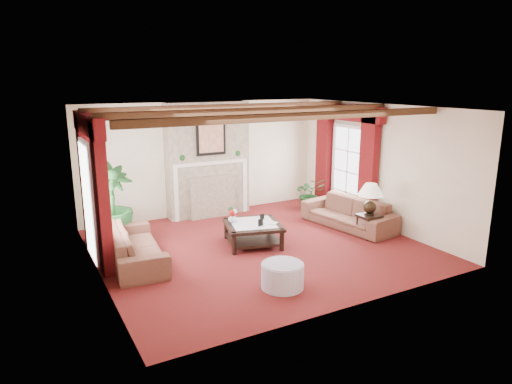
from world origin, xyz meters
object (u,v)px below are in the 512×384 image
sofa_right (349,208)px  side_table (368,226)px  sofa_left (135,240)px  ottoman (282,276)px  potted_palm (111,221)px  coffee_table (253,234)px

sofa_right → side_table: size_ratio=4.59×
sofa_left → ottoman: sofa_left is taller
sofa_right → ottoman: (-2.89, -1.91, -0.23)m
sofa_left → potted_palm: bearing=12.8°
sofa_left → side_table: (4.58, -0.98, -0.17)m
sofa_right → potted_palm: 5.05m
coffee_table → side_table: 2.43m
side_table → ottoman: (-2.81, -1.16, -0.05)m
potted_palm → coffee_table: (2.44, -1.45, -0.23)m
sofa_left → side_table: sofa_left is taller
ottoman → side_table: bearing=22.4°
side_table → sofa_right: bearing=83.7°
sofa_left → side_table: bearing=-96.7°
sofa_left → sofa_right: size_ratio=0.97×
coffee_table → ottoman: coffee_table is taller
coffee_table → side_table: side_table is taller
potted_palm → coffee_table: bearing=-30.8°
sofa_left → coffee_table: sofa_left is taller
coffee_table → ottoman: size_ratio=1.57×
sofa_left → ottoman: bearing=-135.0°
potted_palm → ottoman: (1.93, -3.39, -0.25)m
coffee_table → side_table: (2.30, -0.78, 0.03)m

